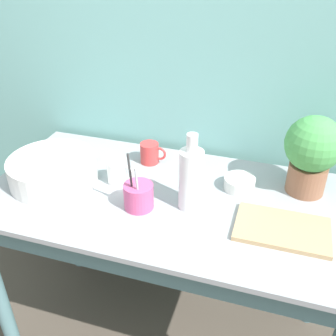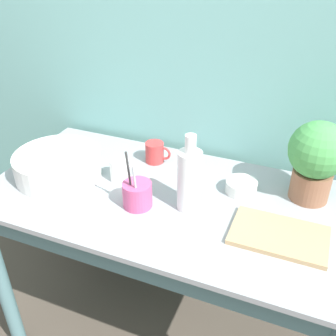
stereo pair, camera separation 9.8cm
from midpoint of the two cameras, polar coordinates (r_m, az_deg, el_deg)
wall_back at (r=1.61m, az=7.42°, el=15.37°), size 6.00×0.05×2.40m
counter_table at (r=1.51m, az=1.49°, el=-9.45°), size 1.34×0.69×0.81m
potted_plant at (r=1.45m, az=22.58°, el=1.37°), size 0.20×0.20×0.30m
bowl_wash_large at (r=1.57m, az=-13.97°, el=0.39°), size 0.33×0.33×0.10m
bottle_tall at (r=1.32m, az=5.26°, el=-1.66°), size 0.08×0.08×0.28m
mug_white at (r=1.50m, az=-5.10°, el=-0.31°), size 0.11×0.07×0.09m
mug_red at (r=1.62m, az=-0.14°, el=2.25°), size 0.11×0.08×0.09m
bowl_small_enamel_white at (r=1.48m, az=12.47°, el=-2.71°), size 0.12×0.12×0.05m
utensil_cup at (r=1.36m, az=-2.43°, el=-3.88°), size 0.10×0.10×0.23m
tray_board at (r=1.32m, az=17.92°, el=-9.33°), size 0.30×0.19×0.02m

